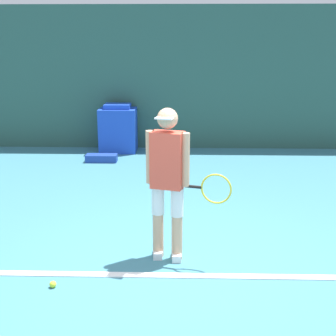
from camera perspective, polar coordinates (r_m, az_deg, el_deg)
The scene contains 7 objects.
ground_plane at distance 5.09m, azimuth 1.13°, elevation -12.37°, with size 24.00×24.00×0.00m, color teal.
back_wall at distance 10.31m, azimuth 1.47°, elevation 10.85°, with size 24.00×0.10×3.06m.
court_baseline at distance 4.98m, azimuth 1.12°, elevation -12.98°, with size 21.60×0.10×0.01m.
tennis_player at distance 5.01m, azimuth 0.08°, elevation -1.16°, with size 0.91×0.35×1.69m.
tennis_ball at distance 4.90m, azimuth -13.86°, elevation -13.60°, with size 0.07×0.07×0.07m.
covered_chair at distance 10.14m, azimuth -6.10°, elevation 4.77°, with size 0.78×0.61×1.03m.
equipment_bag at distance 9.40m, azimuth -8.11°, elevation 1.21°, with size 0.62×0.26×0.14m.
Camera 1 is at (0.03, -4.49, 2.39)m, focal length 50.00 mm.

